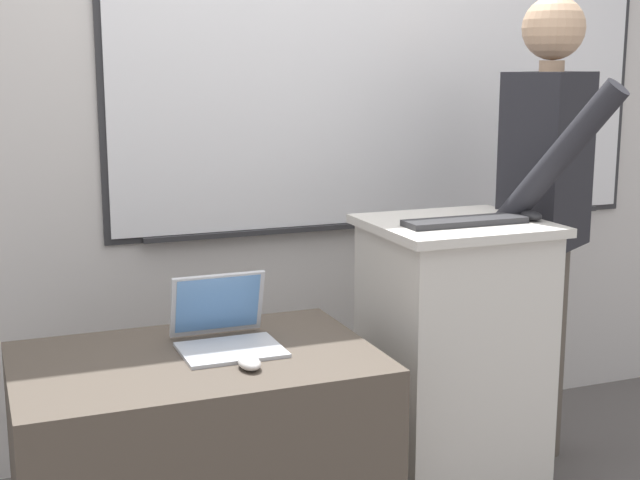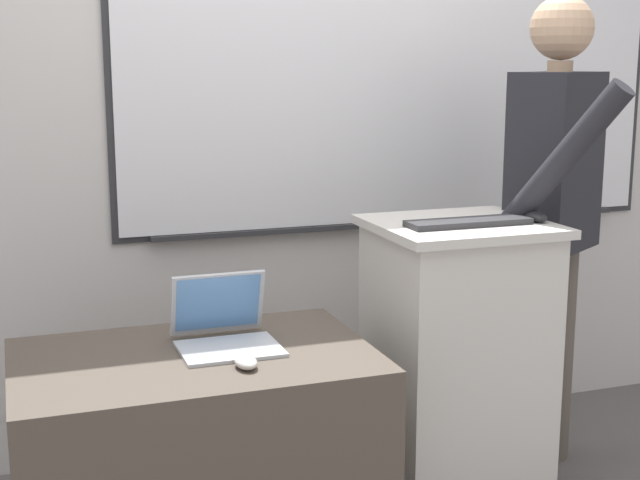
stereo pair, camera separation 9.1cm
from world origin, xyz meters
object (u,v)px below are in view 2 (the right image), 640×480
(wireless_keyboard, at_px, (468,222))
(computer_mouse_by_keyboard, at_px, (536,217))
(side_desk, at_px, (197,470))
(laptop, at_px, (223,324))
(lectern_podium, at_px, (456,367))
(computer_mouse_by_laptop, at_px, (246,362))
(person_presenter, at_px, (554,204))

(wireless_keyboard, relative_size, computer_mouse_by_keyboard, 4.18)
(side_desk, height_order, wireless_keyboard, wireless_keyboard)
(side_desk, bearing_deg, laptop, 35.64)
(lectern_podium, distance_m, computer_mouse_by_keyboard, 0.58)
(lectern_podium, height_order, computer_mouse_by_laptop, lectern_podium)
(side_desk, relative_size, laptop, 3.48)
(side_desk, distance_m, laptop, 0.44)
(lectern_podium, distance_m, computer_mouse_by_laptop, 0.91)
(laptop, bearing_deg, computer_mouse_by_laptop, -88.53)
(side_desk, xyz_separation_m, computer_mouse_by_keyboard, (1.17, 0.08, 0.68))
(person_presenter, bearing_deg, laptop, 158.62)
(person_presenter, relative_size, laptop, 6.00)
(laptop, xyz_separation_m, computer_mouse_by_keyboard, (1.07, 0.00, 0.26))
(side_desk, bearing_deg, person_presenter, 12.99)
(person_presenter, height_order, laptop, person_presenter)
(lectern_podium, relative_size, person_presenter, 0.58)
(side_desk, xyz_separation_m, person_presenter, (1.41, 0.33, 0.67))
(person_presenter, bearing_deg, computer_mouse_by_keyboard, -166.29)
(computer_mouse_by_keyboard, bearing_deg, laptop, -179.84)
(lectern_podium, distance_m, side_desk, 0.96)
(lectern_podium, bearing_deg, computer_mouse_by_keyboard, -18.99)
(side_desk, height_order, computer_mouse_by_keyboard, computer_mouse_by_keyboard)
(laptop, height_order, wireless_keyboard, wireless_keyboard)
(person_presenter, height_order, computer_mouse_by_keyboard, person_presenter)
(computer_mouse_by_laptop, bearing_deg, lectern_podium, 21.28)
(person_presenter, xyz_separation_m, laptop, (-1.31, -0.25, -0.25))
(lectern_podium, distance_m, person_presenter, 0.72)
(side_desk, relative_size, person_presenter, 0.58)
(person_presenter, distance_m, wireless_keyboard, 0.54)
(wireless_keyboard, relative_size, computer_mouse_by_laptop, 4.18)
(wireless_keyboard, xyz_separation_m, computer_mouse_by_keyboard, (0.24, -0.02, 0.01))
(laptop, relative_size, wireless_keyboard, 0.71)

